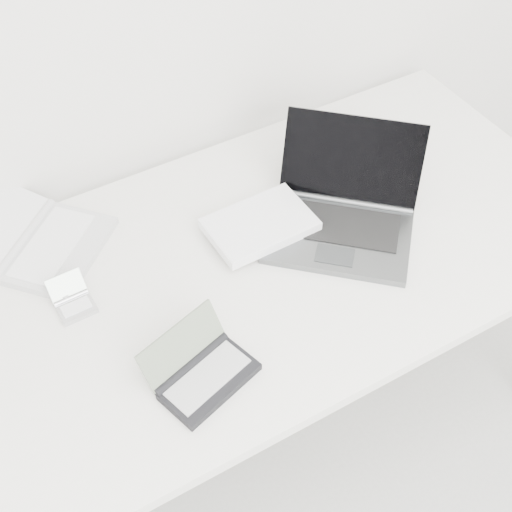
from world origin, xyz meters
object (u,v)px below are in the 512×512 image
desk (259,271)px  palmtop_charcoal (202,372)px  laptop_large (316,218)px  netbook_open_white (39,242)px

desk → palmtop_charcoal: bearing=-139.5°
laptop_large → netbook_open_white: 0.64m
netbook_open_white → desk: bearing=-75.4°
netbook_open_white → palmtop_charcoal: palmtop_charcoal is taller
laptop_large → netbook_open_white: (-0.58, 0.26, -0.02)m
palmtop_charcoal → laptop_large: bearing=12.7°
laptop_large → palmtop_charcoal: laptop_large is taller
desk → laptop_large: laptop_large is taller
laptop_large → palmtop_charcoal: (-0.42, -0.23, -0.01)m
laptop_large → netbook_open_white: laptop_large is taller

